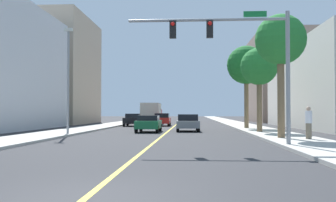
% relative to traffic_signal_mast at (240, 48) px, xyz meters
% --- Properties ---
extents(ground, '(192.00, 192.00, 0.00)m').
position_rel_traffic_signal_mast_xyz_m(ground, '(-4.38, 30.83, -4.75)').
color(ground, '#2D2D30').
extents(sidewalk_left, '(3.47, 168.00, 0.15)m').
position_rel_traffic_signal_mast_xyz_m(sidewalk_left, '(-12.34, 30.83, -4.67)').
color(sidewalk_left, '#B2ADA3').
rests_on(sidewalk_left, ground).
extents(sidewalk_right, '(3.47, 168.00, 0.15)m').
position_rel_traffic_signal_mast_xyz_m(sidewalk_right, '(3.58, 30.83, -4.67)').
color(sidewalk_right, '#B2ADA3').
rests_on(sidewalk_right, ground).
extents(lane_marking_center, '(0.16, 144.00, 0.01)m').
position_rel_traffic_signal_mast_xyz_m(lane_marking_center, '(-4.38, 30.83, -4.74)').
color(lane_marking_center, yellow).
rests_on(lane_marking_center, ground).
extents(building_left_far, '(16.21, 14.62, 14.97)m').
position_rel_traffic_signal_mast_xyz_m(building_left_far, '(-24.97, 34.91, 2.74)').
color(building_left_far, tan).
rests_on(building_left_far, ground).
extents(building_right_far, '(17.45, 17.43, 14.47)m').
position_rel_traffic_signal_mast_xyz_m(building_right_far, '(16.82, 47.31, 2.48)').
color(building_right_far, gray).
rests_on(building_right_far, ground).
extents(traffic_signal_mast, '(7.74, 0.36, 6.36)m').
position_rel_traffic_signal_mast_xyz_m(traffic_signal_mast, '(0.00, 0.00, 0.00)').
color(traffic_signal_mast, gray).
rests_on(traffic_signal_mast, sidewalk_right).
extents(street_lamp, '(0.56, 0.28, 7.50)m').
position_rel_traffic_signal_mast_xyz_m(street_lamp, '(-11.11, 8.22, -0.43)').
color(street_lamp, gray).
rests_on(street_lamp, sidewalk_left).
extents(palm_near, '(3.01, 3.01, 7.35)m').
position_rel_traffic_signal_mast_xyz_m(palm_near, '(2.96, 4.62, 1.13)').
color(palm_near, brown).
rests_on(palm_near, sidewalk_right).
extents(palm_mid, '(2.90, 2.90, 6.51)m').
position_rel_traffic_signal_mast_xyz_m(palm_mid, '(2.90, 11.57, 0.37)').
color(palm_mid, brown).
rests_on(palm_mid, sidewalk_right).
extents(palm_far, '(3.67, 3.67, 7.86)m').
position_rel_traffic_signal_mast_xyz_m(palm_far, '(2.88, 18.53, 1.36)').
color(palm_far, brown).
rests_on(palm_far, sidewalk_right).
extents(car_green, '(1.90, 3.92, 1.38)m').
position_rel_traffic_signal_mast_xyz_m(car_green, '(-5.89, 13.06, -4.02)').
color(car_green, '#196638').
rests_on(car_green, ground).
extents(car_red, '(1.89, 4.10, 1.51)m').
position_rel_traffic_signal_mast_xyz_m(car_red, '(-5.86, 27.08, -3.97)').
color(car_red, red).
rests_on(car_red, ground).
extents(car_black, '(1.95, 4.22, 1.47)m').
position_rel_traffic_signal_mast_xyz_m(car_black, '(-9.28, 26.29, -4.00)').
color(car_black, black).
rests_on(car_black, ground).
extents(car_gray, '(2.03, 4.01, 1.47)m').
position_rel_traffic_signal_mast_xyz_m(car_gray, '(-2.67, 14.64, -4.01)').
color(car_gray, slate).
rests_on(car_gray, ground).
extents(delivery_truck, '(2.66, 9.06, 2.85)m').
position_rel_traffic_signal_mast_xyz_m(delivery_truck, '(-7.89, 34.40, -3.20)').
color(delivery_truck, red).
rests_on(delivery_truck, ground).
extents(pedestrian, '(0.38, 0.38, 1.82)m').
position_rel_traffic_signal_mast_xyz_m(pedestrian, '(4.25, 3.63, -3.68)').
color(pedestrian, '#726651').
rests_on(pedestrian, sidewalk_right).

